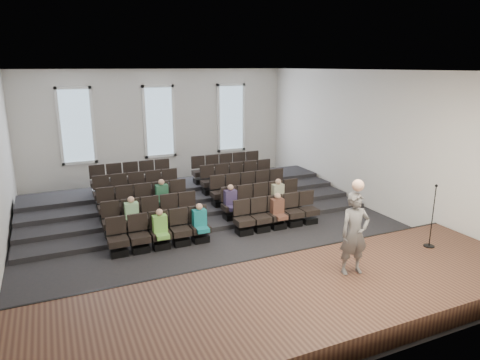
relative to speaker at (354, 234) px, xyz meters
name	(u,v)px	position (x,y,z in m)	size (l,w,h in m)	color
ground	(216,231)	(-1.51, 4.86, -1.46)	(14.00, 14.00, 0.00)	black
ceiling	(213,70)	(-1.51, 4.86, 3.55)	(12.00, 14.00, 0.02)	white
wall_back	(159,126)	(-1.51, 11.88, 1.04)	(12.00, 0.04, 5.00)	silver
wall_front	(369,234)	(-1.51, -2.16, 1.04)	(12.00, 0.04, 5.00)	silver
wall_right	(370,141)	(4.51, 4.86, 1.04)	(0.04, 14.00, 5.00)	silver
stage	(301,301)	(-1.51, -0.24, -1.21)	(11.80, 3.60, 0.50)	#513422
stage_lip	(263,267)	(-1.51, 1.53, -1.21)	(11.80, 0.06, 0.52)	black
risers	(186,198)	(-1.51, 8.03, -1.27)	(11.80, 4.80, 0.60)	black
seating_rows	(200,197)	(-1.51, 6.40, -0.78)	(6.80, 4.70, 1.67)	black
windows	(159,122)	(-1.51, 11.82, 1.24)	(8.44, 0.10, 3.24)	white
audience	(208,207)	(-1.70, 5.02, -0.67)	(5.45, 2.64, 1.10)	#71B94A
speaker	(354,234)	(0.00, 0.00, 0.00)	(0.70, 0.46, 1.92)	#5C5957
mic_stand	(431,228)	(2.81, 0.35, -0.45)	(0.29, 0.29, 1.71)	black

